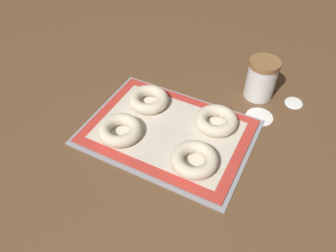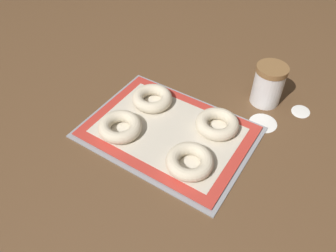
{
  "view_description": "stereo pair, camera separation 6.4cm",
  "coord_description": "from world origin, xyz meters",
  "px_view_note": "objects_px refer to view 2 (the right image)",
  "views": [
    {
      "loc": [
        0.32,
        -0.58,
        0.68
      ],
      "look_at": [
        0.02,
        -0.0,
        0.03
      ],
      "focal_mm": 35.0,
      "sensor_mm": 36.0,
      "label": 1
    },
    {
      "loc": [
        0.37,
        -0.54,
        0.68
      ],
      "look_at": [
        0.02,
        -0.0,
        0.03
      ],
      "focal_mm": 35.0,
      "sensor_mm": 36.0,
      "label": 2
    }
  ],
  "objects_px": {
    "bagel_front_left": "(120,127)",
    "bagel_back_left": "(152,98)",
    "flour_canister": "(268,85)",
    "bagel_back_right": "(217,124)",
    "baking_tray": "(168,132)",
    "bagel_front_right": "(190,161)"
  },
  "relations": [
    {
      "from": "bagel_front_left",
      "to": "bagel_back_left",
      "type": "distance_m",
      "value": 0.15
    },
    {
      "from": "flour_canister",
      "to": "bagel_back_right",
      "type": "bearing_deg",
      "value": -108.28
    },
    {
      "from": "baking_tray",
      "to": "flour_canister",
      "type": "distance_m",
      "value": 0.34
    },
    {
      "from": "baking_tray",
      "to": "bagel_front_right",
      "type": "distance_m",
      "value": 0.14
    },
    {
      "from": "bagel_back_left",
      "to": "bagel_front_left",
      "type": "bearing_deg",
      "value": -92.22
    },
    {
      "from": "baking_tray",
      "to": "bagel_front_left",
      "type": "xyz_separation_m",
      "value": [
        -0.11,
        -0.08,
        0.02
      ]
    },
    {
      "from": "bagel_front_right",
      "to": "bagel_back_right",
      "type": "height_order",
      "value": "same"
    },
    {
      "from": "bagel_back_left",
      "to": "flour_canister",
      "type": "height_order",
      "value": "flour_canister"
    },
    {
      "from": "baking_tray",
      "to": "flour_canister",
      "type": "height_order",
      "value": "flour_canister"
    },
    {
      "from": "bagel_back_right",
      "to": "bagel_back_left",
      "type": "bearing_deg",
      "value": -177.63
    },
    {
      "from": "bagel_front_left",
      "to": "bagel_back_right",
      "type": "height_order",
      "value": "same"
    },
    {
      "from": "bagel_front_left",
      "to": "bagel_front_right",
      "type": "xyz_separation_m",
      "value": [
        0.23,
        -0.0,
        0.0
      ]
    },
    {
      "from": "bagel_front_right",
      "to": "bagel_back_left",
      "type": "relative_size",
      "value": 1.0
    },
    {
      "from": "baking_tray",
      "to": "bagel_back_left",
      "type": "height_order",
      "value": "bagel_back_left"
    },
    {
      "from": "bagel_front_right",
      "to": "baking_tray",
      "type": "bearing_deg",
      "value": 146.55
    },
    {
      "from": "bagel_front_left",
      "to": "bagel_back_right",
      "type": "bearing_deg",
      "value": 35.28
    },
    {
      "from": "bagel_front_left",
      "to": "bagel_back_left",
      "type": "height_order",
      "value": "same"
    },
    {
      "from": "bagel_front_right",
      "to": "bagel_back_right",
      "type": "bearing_deg",
      "value": 90.92
    },
    {
      "from": "bagel_front_left",
      "to": "bagel_back_right",
      "type": "relative_size",
      "value": 1.0
    },
    {
      "from": "flour_canister",
      "to": "baking_tray",
      "type": "bearing_deg",
      "value": -122.24
    },
    {
      "from": "bagel_front_right",
      "to": "bagel_back_right",
      "type": "distance_m",
      "value": 0.16
    },
    {
      "from": "baking_tray",
      "to": "bagel_front_right",
      "type": "height_order",
      "value": "bagel_front_right"
    }
  ]
}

